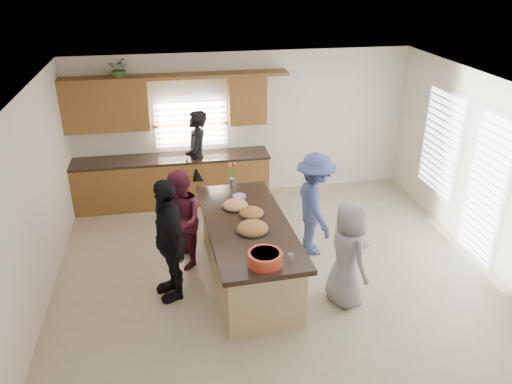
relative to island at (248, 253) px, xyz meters
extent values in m
plane|color=#B9AC8A|center=(0.44, 0.08, -0.45)|extent=(6.50, 6.50, 0.00)
cube|color=silver|center=(0.44, 3.08, 0.95)|extent=(6.50, 0.02, 2.80)
cube|color=silver|center=(0.44, -2.92, 0.95)|extent=(6.50, 0.02, 2.80)
cube|color=silver|center=(-2.81, 0.08, 0.95)|extent=(0.02, 6.00, 2.80)
cube|color=silver|center=(3.69, 0.08, 0.95)|extent=(0.02, 6.00, 2.80)
cube|color=white|center=(0.44, 0.08, 2.35)|extent=(6.50, 6.00, 0.02)
cube|color=brown|center=(-0.99, 2.77, 0.00)|extent=(3.65, 0.62, 0.90)
cube|color=black|center=(-0.99, 2.77, 0.47)|extent=(3.70, 0.65, 0.05)
cube|color=brown|center=(-2.06, 2.90, 1.50)|extent=(1.50, 0.36, 0.90)
cube|color=brown|center=(0.49, 2.90, 1.50)|extent=(0.70, 0.36, 0.90)
cube|color=brown|center=(-0.79, 2.90, 1.98)|extent=(4.05, 0.40, 0.06)
cube|color=brown|center=(-0.56, 3.04, 1.02)|extent=(1.35, 0.08, 0.85)
cube|color=white|center=(3.66, 1.38, 0.97)|extent=(0.06, 1.10, 1.75)
cube|color=white|center=(3.66, -0.02, 0.72)|extent=(0.06, 0.85, 2.25)
cube|color=tan|center=(0.00, 0.00, -0.01)|extent=(1.11, 2.54, 0.88)
cube|color=black|center=(0.00, 0.00, 0.46)|extent=(1.27, 2.75, 0.07)
cube|color=black|center=(0.00, 0.00, -0.41)|extent=(1.02, 2.46, 0.08)
cylinder|color=black|center=(0.04, -0.23, 0.51)|extent=(0.48, 0.48, 0.02)
ellipsoid|color=#B57039|center=(0.04, -0.23, 0.53)|extent=(0.43, 0.43, 0.19)
cylinder|color=black|center=(0.10, 0.22, 0.51)|extent=(0.39, 0.39, 0.02)
ellipsoid|color=#B57039|center=(0.10, 0.22, 0.53)|extent=(0.35, 0.35, 0.16)
cylinder|color=black|center=(-0.09, 0.51, 0.51)|extent=(0.41, 0.41, 0.02)
ellipsoid|color=tan|center=(-0.09, 0.51, 0.53)|extent=(0.37, 0.37, 0.17)
cylinder|color=#C53E24|center=(0.04, -1.07, 0.58)|extent=(0.43, 0.43, 0.16)
cylinder|color=beige|center=(0.04, -1.07, 0.64)|extent=(0.35, 0.35, 0.04)
cylinder|color=white|center=(0.37, -1.06, 0.55)|extent=(0.08, 0.08, 0.10)
cylinder|color=#C195D8|center=(0.01, 0.80, 0.52)|extent=(0.21, 0.21, 0.05)
cylinder|color=silver|center=(-0.04, 1.20, 0.58)|extent=(0.11, 0.11, 0.17)
imported|color=#3E732E|center=(-1.75, 2.90, 2.15)|extent=(0.43, 0.39, 0.40)
imported|color=black|center=(-0.51, 2.68, 0.47)|extent=(0.56, 0.74, 1.84)
imported|color=maroon|center=(-0.92, 0.57, 0.32)|extent=(0.74, 0.87, 1.55)
imported|color=black|center=(-1.11, -0.16, 0.44)|extent=(0.70, 1.12, 1.78)
imported|color=#3A467F|center=(1.17, 0.58, 0.39)|extent=(0.65, 1.10, 1.69)
imported|color=gray|center=(1.23, -0.76, 0.31)|extent=(0.63, 0.83, 1.51)
camera|label=1|loc=(-1.00, -6.10, 3.90)|focal=35.00mm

